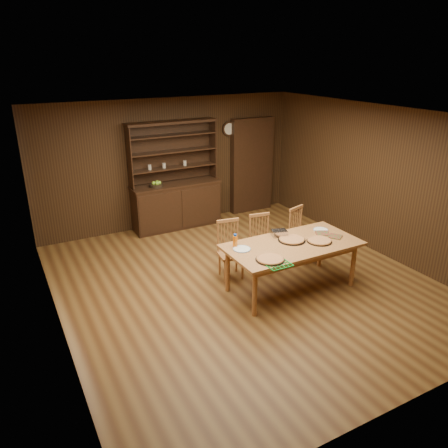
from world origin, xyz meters
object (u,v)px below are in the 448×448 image
dining_table (292,248)px  chair_center (261,240)px  chair_right (299,232)px  juice_bottle (235,241)px  china_hutch (176,199)px  chair_left (230,247)px

dining_table → chair_center: size_ratio=2.17×
dining_table → chair_right: size_ratio=2.15×
chair_center → juice_bottle: 1.02m
chair_right → dining_table: bearing=-150.7°
china_hutch → dining_table: size_ratio=1.07×
dining_table → chair_right: 1.11m
china_hutch → dining_table: 3.28m
chair_center → juice_bottle: juice_bottle is taller
chair_right → juice_bottle: (-1.56, -0.48, 0.34)m
chair_left → chair_center: bearing=10.3°
chair_left → chair_right: size_ratio=1.00×
dining_table → chair_left: bearing=126.9°
china_hutch → chair_center: china_hutch is taller
chair_left → juice_bottle: bearing=-101.7°
dining_table → juice_bottle: size_ratio=10.05×
dining_table → china_hutch: bearing=99.6°
chair_left → chair_right: (1.37, -0.03, -0.00)m
dining_table → chair_center: bearing=90.8°
china_hutch → chair_right: (1.29, -2.44, -0.10)m
chair_center → chair_right: size_ratio=0.99×
chair_left → chair_center: chair_left is taller
dining_table → chair_center: 0.86m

